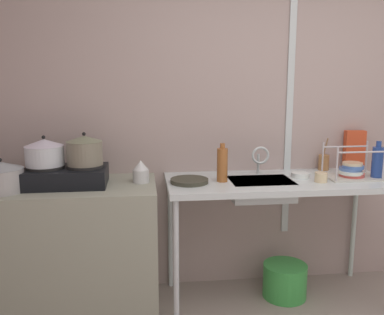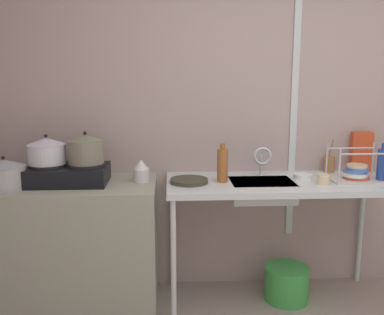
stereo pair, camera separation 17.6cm
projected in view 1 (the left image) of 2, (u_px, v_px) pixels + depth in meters
The scene contains 20 objects.
wall_back at pixel (279, 115), 3.27m from camera, with size 5.04×0.10×2.62m, color #A7938E.
wall_metal_strip at pixel (290, 98), 3.19m from camera, with size 0.05×0.01×2.10m, color silver.
counter_concrete at pixel (77, 249), 2.90m from camera, with size 1.07×0.63×0.89m, color gray.
counter_sink at pixel (277, 189), 2.99m from camera, with size 1.55×0.63×0.89m.
stove at pixel (66, 176), 2.80m from camera, with size 0.53×0.34×0.14m.
pot_on_left_burner at pixel (44, 152), 2.76m from camera, with size 0.25×0.25×0.20m.
pot_on_right_burner at pixel (85, 150), 2.78m from camera, with size 0.24×0.24×0.21m.
pot_beside_stove at pixel (1, 177), 2.64m from camera, with size 0.27×0.27×0.21m.
percolator at pixel (141, 172), 2.88m from camera, with size 0.11×0.11×0.15m.
sink_basin at pixel (261, 189), 2.97m from camera, with size 0.43×0.32×0.13m, color silver.
faucet at pixel (260, 157), 3.07m from camera, with size 0.13×0.07×0.21m.
frying_pan at pixel (189, 181), 2.88m from camera, with size 0.26×0.26×0.03m, color #353529.
dish_rack at pixel (352, 171), 3.01m from camera, with size 0.35×0.25×0.24m.
cup_by_rack at pixel (321, 177), 2.90m from camera, with size 0.08×0.08×0.07m, color beige.
small_bowl_on_drainboard at pixel (300, 175), 3.03m from camera, with size 0.13×0.13×0.04m, color white.
bottle_by_sink at pixel (222, 164), 2.90m from camera, with size 0.07×0.07×0.26m.
bottle_by_rack at pixel (377, 162), 2.97m from camera, with size 0.08×0.08×0.27m.
cereal_box at pixel (354, 150), 3.28m from camera, with size 0.15×0.06×0.30m, color #C94423.
utensil_jar at pixel (324, 162), 3.27m from camera, with size 0.08×0.08×0.25m.
bucket_on_floor at pixel (285, 280), 3.14m from camera, with size 0.32×0.32×0.25m, color green.
Camera 1 is at (-1.05, -1.29, 1.60)m, focal length 40.05 mm.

